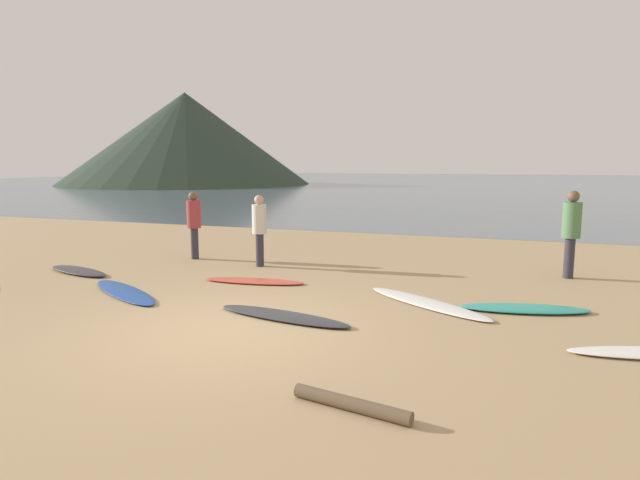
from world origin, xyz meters
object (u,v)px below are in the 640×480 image
surfboard_5 (427,303)px  surfboard_4 (283,316)px  surfboard_1 (78,271)px  surfboard_3 (254,281)px  person_0 (194,219)px  driftwood_log (351,404)px  person_1 (259,225)px  person_2 (571,227)px  surfboard_6 (524,308)px  surfboard_2 (124,292)px

surfboard_5 → surfboard_4: bearing=-108.1°
surfboard_1 → surfboard_3: bearing=22.3°
surfboard_3 → surfboard_5: (3.52, -0.52, 0.00)m
person_0 → driftwood_log: 8.88m
person_1 → driftwood_log: (4.01, -6.19, -0.91)m
person_2 → surfboard_6: bearing=145.6°
surfboard_3 → surfboard_6: size_ratio=1.02×
surfboard_5 → driftwood_log: driftwood_log is taller
surfboard_1 → surfboard_6: size_ratio=0.94×
surfboard_1 → surfboard_2: 2.48m
person_0 → surfboard_4: bearing=19.3°
surfboard_2 → surfboard_5: bearing=41.6°
surfboard_4 → person_0: 5.78m
person_0 → surfboard_1: bearing=-59.4°
surfboard_3 → surfboard_4: (1.53, -2.05, 0.01)m
surfboard_1 → surfboard_6: bearing=16.5°
surfboard_3 → person_1: size_ratio=1.25×
person_1 → surfboard_4: bearing=-120.1°
surfboard_1 → driftwood_log: driftwood_log is taller
surfboard_4 → person_0: (-4.13, 3.93, 0.95)m
surfboard_6 → driftwood_log: (-1.69, -4.27, 0.03)m
surfboard_2 → driftwood_log: size_ratio=1.99×
surfboard_4 → surfboard_5: surfboard_4 is taller
surfboard_4 → surfboard_2: bearing=-178.0°
surfboard_6 → person_1: size_ratio=1.23×
surfboard_3 → person_2: 6.62m
person_2 → driftwood_log: (-2.62, -7.21, -1.01)m
surfboard_4 → person_2: (4.47, 4.64, 1.04)m
surfboard_2 → surfboard_1: bearing=-177.4°
surfboard_5 → surfboard_6: (1.55, 0.16, 0.01)m
surfboard_2 → surfboard_6: bearing=40.3°
surfboard_4 → surfboard_6: bearing=35.1°
surfboard_4 → surfboard_3: bearing=136.3°
surfboard_1 → surfboard_5: 7.58m
surfboard_2 → person_2: size_ratio=1.35×
surfboard_4 → person_1: person_1 is taller
surfboard_1 → surfboard_4: size_ratio=0.83×
surfboard_2 → surfboard_3: size_ratio=1.19×
surfboard_3 → person_0: bearing=136.7°
surfboard_2 → person_0: size_ratio=1.47×
person_2 → surfboard_1: bearing=90.0°
surfboard_5 → surfboard_2: bearing=-134.3°
surfboard_1 → driftwood_log: (7.44, -4.18, 0.02)m
surfboard_2 → surfboard_6: surfboard_6 is taller
surfboard_2 → driftwood_log: 6.05m
person_1 → person_2: bearing=-52.2°
surfboard_2 → person_2: bearing=58.2°
surfboard_1 → surfboard_6: (9.13, 0.09, -0.00)m
surfboard_3 → surfboard_5: bearing=-15.8°
surfboard_6 → person_2: bearing=60.5°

